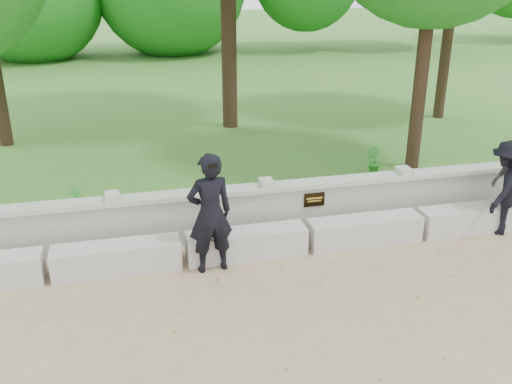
# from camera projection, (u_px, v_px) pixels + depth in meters

# --- Properties ---
(ground) EXTENTS (80.00, 80.00, 0.00)m
(ground) POSITION_uv_depth(u_px,v_px,m) (351.00, 314.00, 7.59)
(ground) COLOR tan
(ground) RESTS_ON ground
(lawn) EXTENTS (40.00, 22.00, 0.25)m
(lawn) POSITION_uv_depth(u_px,v_px,m) (199.00, 90.00, 20.14)
(lawn) COLOR #2D611F
(lawn) RESTS_ON ground
(concrete_bench) EXTENTS (11.90, 0.45, 0.45)m
(concrete_bench) POSITION_uv_depth(u_px,v_px,m) (307.00, 237.00, 9.21)
(concrete_bench) COLOR beige
(concrete_bench) RESTS_ON ground
(parapet_wall) EXTENTS (12.50, 0.35, 0.90)m
(parapet_wall) POSITION_uv_depth(u_px,v_px,m) (295.00, 207.00, 9.75)
(parapet_wall) COLOR #B1AEA7
(parapet_wall) RESTS_ON ground
(man_main) EXTENTS (0.73, 0.66, 1.86)m
(man_main) POSITION_uv_depth(u_px,v_px,m) (210.00, 213.00, 8.35)
(man_main) COLOR black
(man_main) RESTS_ON ground
(visitor_mid) EXTENTS (1.21, 1.14, 1.64)m
(visitor_mid) POSITION_uv_depth(u_px,v_px,m) (506.00, 188.00, 9.60)
(visitor_mid) COLOR black
(visitor_mid) RESTS_ON ground
(shrub_a) EXTENTS (0.35, 0.34, 0.55)m
(shrub_a) POSITION_uv_depth(u_px,v_px,m) (76.00, 202.00, 9.79)
(shrub_a) COLOR #2C7C2A
(shrub_a) RESTS_ON lawn
(shrub_b) EXTENTS (0.37, 0.39, 0.57)m
(shrub_b) POSITION_uv_depth(u_px,v_px,m) (373.00, 161.00, 11.74)
(shrub_b) COLOR #2C7C2A
(shrub_b) RESTS_ON lawn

